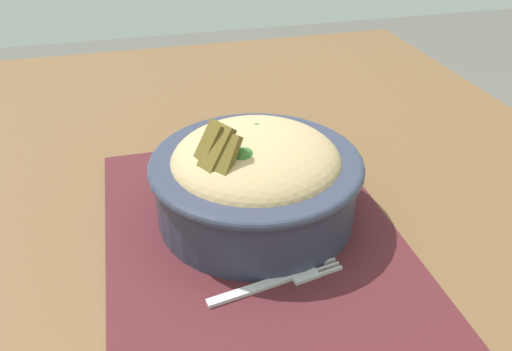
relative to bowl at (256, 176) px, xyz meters
The scene contains 4 objects.
table 0.12m from the bowl, 66.70° to the right, with size 1.20×0.92×0.71m.
placemat 0.07m from the bowl, 15.36° to the right, with size 0.42×0.29×0.00m, color #47191E.
bowl is the anchor object (origin of this frame).
fork 0.11m from the bowl, ahead, with size 0.04×0.13×0.00m.
Camera 1 is at (0.43, -0.10, 1.05)m, focal length 36.36 mm.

